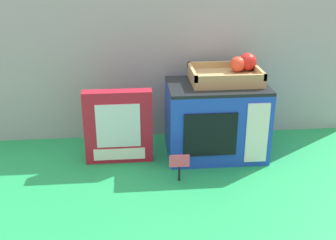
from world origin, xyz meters
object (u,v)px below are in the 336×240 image
(food_groups_crate, at_px, (230,73))
(cookie_set_box, at_px, (118,127))
(toy_microwave, at_px, (216,120))
(price_sign, at_px, (179,164))

(food_groups_crate, xyz_separation_m, cookie_set_box, (-0.42, -0.07, -0.17))
(toy_microwave, height_order, food_groups_crate, food_groups_crate)
(toy_microwave, bearing_deg, price_sign, -129.59)
(food_groups_crate, height_order, price_sign, food_groups_crate)
(cookie_set_box, height_order, price_sign, cookie_set_box)
(toy_microwave, height_order, price_sign, toy_microwave)
(toy_microwave, relative_size, food_groups_crate, 1.42)
(cookie_set_box, bearing_deg, toy_microwave, 3.91)
(toy_microwave, distance_m, food_groups_crate, 0.18)
(toy_microwave, distance_m, cookie_set_box, 0.37)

